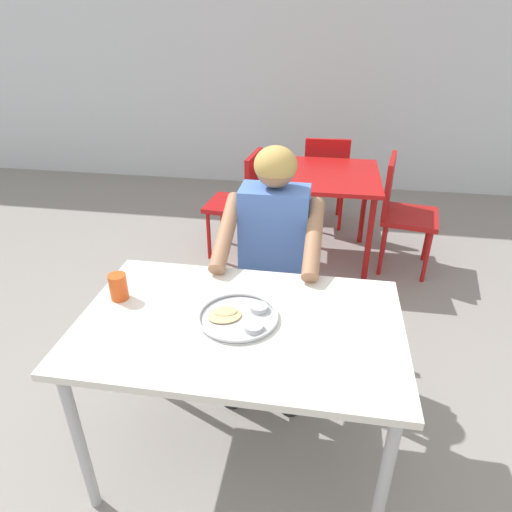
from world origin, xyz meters
TOP-DOWN VIEW (x-y plane):
  - ground_plane at (0.00, 0.00)m, footprint 12.00×12.00m
  - back_wall at (0.00, 3.82)m, footprint 12.00×0.12m
  - table_foreground at (0.10, 0.08)m, footprint 1.23×0.77m
  - thali_tray at (0.09, 0.09)m, footprint 0.31×0.31m
  - drinking_cup at (-0.41, 0.15)m, footprint 0.07×0.07m
  - chair_foreground at (0.14, 0.90)m, footprint 0.42×0.42m
  - diner_foreground at (0.14, 0.68)m, footprint 0.49×0.55m
  - table_background_red at (0.35, 2.01)m, footprint 0.86×0.83m
  - chair_red_left at (-0.26, 1.99)m, footprint 0.43×0.44m
  - chair_red_right at (0.95, 1.98)m, footprint 0.47×0.50m
  - chair_red_far at (0.37, 2.67)m, footprint 0.42×0.45m

SIDE VIEW (x-z plane):
  - ground_plane at x=0.00m, z-range -0.05..0.00m
  - chair_red_far at x=0.37m, z-range 0.07..0.92m
  - chair_red_left at x=-0.26m, z-range 0.07..0.92m
  - chair_foreground at x=0.14m, z-range 0.07..0.93m
  - chair_red_right at x=0.95m, z-range 0.07..0.94m
  - table_background_red at x=0.35m, z-range 0.27..1.00m
  - table_foreground at x=0.10m, z-range 0.30..1.06m
  - diner_foreground at x=0.14m, z-range 0.12..1.36m
  - thali_tray at x=0.09m, z-range 0.76..0.78m
  - drinking_cup at x=-0.41m, z-range 0.76..0.87m
  - back_wall at x=0.00m, z-range 0.00..3.40m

